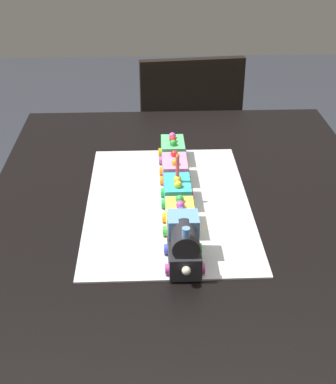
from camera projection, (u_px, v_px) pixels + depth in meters
name	position (u px, v px, depth m)	size (l,w,h in m)	color
dining_table	(188.00, 257.00, 1.33)	(1.40, 1.00, 0.74)	black
chair	(186.00, 141.00, 2.31)	(0.44, 0.44, 0.86)	black
cake_board	(168.00, 203.00, 1.34)	(0.60, 0.40, 0.00)	silver
cake_locomotive	(184.00, 244.00, 1.11)	(0.14, 0.08, 0.12)	#232328
cake_car_hopper_lemon	(180.00, 217.00, 1.23)	(0.10, 0.08, 0.07)	#F4E04C
cake_car_gondola_turquoise	(177.00, 192.00, 1.33)	(0.10, 0.08, 0.07)	#38B7C6
cake_car_flatbed_bubblegum	(175.00, 169.00, 1.43)	(0.10, 0.08, 0.07)	pink
cake_car_caboose_mint_green	(173.00, 150.00, 1.53)	(0.10, 0.08, 0.07)	#59CC7A
birthday_candle	(178.00, 164.00, 1.29)	(0.01, 0.01, 0.06)	#F24C59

